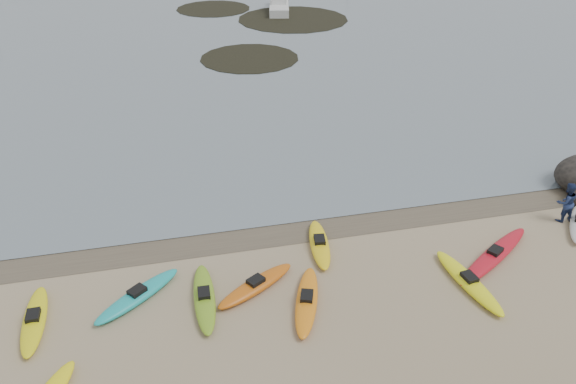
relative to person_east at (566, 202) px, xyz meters
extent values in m
plane|color=tan|center=(-10.86, 2.22, -0.85)|extent=(600.00, 600.00, 0.00)
plane|color=brown|center=(-10.86, 1.92, -0.85)|extent=(60.00, 60.00, 0.00)
ellipsoid|color=yellow|center=(-10.07, 0.39, -0.68)|extent=(1.16, 3.20, 0.34)
ellipsoid|color=#CF6112|center=(-12.81, -1.40, -0.68)|extent=(3.15, 2.33, 0.34)
ellipsoid|color=#7CAC22|center=(-14.58, -1.63, -0.68)|extent=(0.82, 3.54, 0.34)
ellipsoid|color=orange|center=(-11.33, -2.54, -0.68)|extent=(1.79, 3.50, 0.34)
ellipsoid|color=#1BA9A8|center=(-16.72, -1.02, -0.68)|extent=(3.12, 2.76, 0.34)
ellipsoid|color=red|center=(-4.03, -1.70, -0.68)|extent=(4.41, 3.18, 0.34)
ellipsoid|color=yellow|center=(-19.89, -1.48, -0.68)|extent=(0.75, 3.29, 0.34)
ellipsoid|color=#FEFF15|center=(-5.69, -2.85, -0.68)|extent=(1.17, 3.75, 0.34)
imported|color=navy|center=(0.00, 0.00, 0.00)|extent=(0.84, 0.66, 1.70)
cylinder|color=black|center=(-8.76, 23.81, -0.82)|extent=(7.20, 7.20, 0.04)
cylinder|color=black|center=(-2.98, 34.33, -0.82)|extent=(9.97, 9.97, 0.04)
cylinder|color=black|center=(-9.56, 40.00, -0.82)|extent=(7.10, 7.10, 0.04)
cube|color=silver|center=(-3.53, 37.72, -0.41)|extent=(3.03, 6.52, 0.88)
camera|label=1|loc=(-15.06, -15.97, 11.81)|focal=35.00mm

